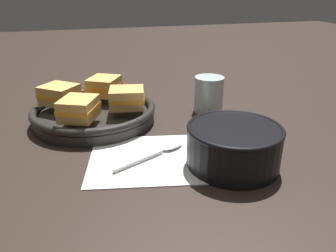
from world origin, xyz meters
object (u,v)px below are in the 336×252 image
(soup_bowl, at_px, (234,144))
(skillet, at_px, (94,113))
(drinking_glass, at_px, (209,94))
(sandwich_far_right, at_px, (127,98))
(sandwich_near_left, at_px, (104,86))
(sandwich_near_right, at_px, (60,95))
(sandwich_far_left, at_px, (79,108))
(spoon, at_px, (163,150))

(soup_bowl, distance_m, skillet, 0.37)
(skillet, distance_m, drinking_glass, 0.30)
(sandwich_far_right, distance_m, drinking_glass, 0.22)
(soup_bowl, bearing_deg, sandwich_near_left, 118.11)
(skillet, distance_m, sandwich_near_right, 0.09)
(sandwich_far_left, bearing_deg, sandwich_near_right, 110.20)
(spoon, distance_m, sandwich_far_right, 0.19)
(soup_bowl, height_order, skillet, soup_bowl)
(soup_bowl, distance_m, spoon, 0.14)
(spoon, relative_size, sandwich_near_right, 1.47)
(drinking_glass, bearing_deg, soup_bowl, -103.41)
(sandwich_near_left, distance_m, drinking_glass, 0.28)
(skillet, xyz_separation_m, sandwich_far_left, (-0.04, -0.08, 0.04))
(sandwich_near_left, relative_size, sandwich_far_left, 1.02)
(spoon, height_order, drinking_glass, drinking_glass)
(sandwich_near_left, bearing_deg, sandwich_far_left, -114.80)
(soup_bowl, distance_m, sandwich_near_left, 0.42)
(drinking_glass, bearing_deg, sandwich_near_right, 172.47)
(soup_bowl, xyz_separation_m, skillet, (-0.23, 0.29, -0.02))
(sandwich_near_left, xyz_separation_m, drinking_glass, (0.26, -0.09, -0.02))
(skillet, bearing_deg, drinking_glass, -3.05)
(spoon, xyz_separation_m, skillet, (-0.12, 0.21, 0.01))
(drinking_glass, bearing_deg, spoon, -132.23)
(skillet, bearing_deg, sandwich_far_left, -113.86)
(skillet, bearing_deg, spoon, -60.83)
(spoon, xyz_separation_m, drinking_glass, (0.18, 0.20, 0.04))
(spoon, height_order, sandwich_near_left, sandwich_near_left)
(skillet, relative_size, sandwich_near_right, 3.83)
(skillet, bearing_deg, sandwich_near_right, 156.31)
(sandwich_far_right, bearing_deg, sandwich_far_left, -159.80)
(drinking_glass, bearing_deg, skillet, 176.95)
(soup_bowl, height_order, sandwich_near_left, sandwich_near_left)
(soup_bowl, height_order, sandwich_near_right, sandwich_near_right)
(sandwich_far_right, relative_size, drinking_glass, 1.01)
(soup_bowl, xyz_separation_m, sandwich_far_right, (-0.15, 0.25, 0.02))
(sandwich_near_left, relative_size, sandwich_far_right, 1.14)
(soup_bowl, relative_size, spoon, 1.09)
(spoon, bearing_deg, drinking_glass, 22.81)
(sandwich_near_left, bearing_deg, skillet, -115.77)
(spoon, distance_m, skillet, 0.24)
(soup_bowl, height_order, drinking_glass, drinking_glass)
(soup_bowl, bearing_deg, sandwich_far_right, 121.30)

